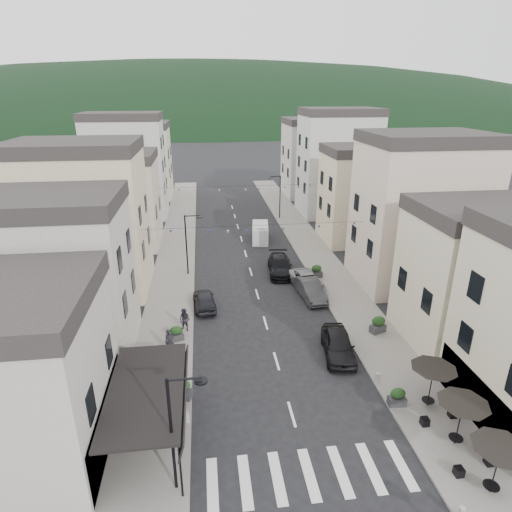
{
  "coord_description": "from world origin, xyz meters",
  "views": [
    {
      "loc": [
        -4.32,
        -12.43,
        16.74
      ],
      "look_at": [
        -0.07,
        21.26,
        3.5
      ],
      "focal_mm": 30.0,
      "sensor_mm": 36.0,
      "label": 1
    }
  ],
  "objects_px": {
    "delivery_van": "(260,232)",
    "pedestrian_a": "(170,342)",
    "parked_car_e": "(204,300)",
    "pedestrian_b": "(185,320)",
    "parked_car_a": "(338,345)",
    "parked_car_c": "(307,281)",
    "parked_car_d": "(280,266)",
    "parked_car_b": "(311,290)"
  },
  "relations": [
    {
      "from": "delivery_van",
      "to": "pedestrian_a",
      "type": "height_order",
      "value": "delivery_van"
    },
    {
      "from": "parked_car_e",
      "to": "pedestrian_b",
      "type": "xyz_separation_m",
      "value": [
        -1.47,
        -3.62,
        0.31
      ]
    },
    {
      "from": "pedestrian_a",
      "to": "pedestrian_b",
      "type": "relative_size",
      "value": 0.98
    },
    {
      "from": "delivery_van",
      "to": "pedestrian_a",
      "type": "bearing_deg",
      "value": -104.99
    },
    {
      "from": "pedestrian_b",
      "to": "pedestrian_a",
      "type": "bearing_deg",
      "value": -80.64
    },
    {
      "from": "parked_car_a",
      "to": "pedestrian_a",
      "type": "bearing_deg",
      "value": -179.97
    },
    {
      "from": "parked_car_c",
      "to": "pedestrian_b",
      "type": "distance_m",
      "value": 12.41
    },
    {
      "from": "parked_car_c",
      "to": "parked_car_d",
      "type": "relative_size",
      "value": 0.92
    },
    {
      "from": "parked_car_a",
      "to": "pedestrian_b",
      "type": "relative_size",
      "value": 2.68
    },
    {
      "from": "parked_car_e",
      "to": "parked_car_d",
      "type": "bearing_deg",
      "value": -145.43
    },
    {
      "from": "parked_car_e",
      "to": "parked_car_b",
      "type": "bearing_deg",
      "value": 178.58
    },
    {
      "from": "parked_car_a",
      "to": "parked_car_e",
      "type": "bearing_deg",
      "value": 145.89
    },
    {
      "from": "parked_car_c",
      "to": "pedestrian_b",
      "type": "height_order",
      "value": "pedestrian_b"
    },
    {
      "from": "parked_car_c",
      "to": "parked_car_d",
      "type": "height_order",
      "value": "parked_car_d"
    },
    {
      "from": "parked_car_b",
      "to": "pedestrian_b",
      "type": "relative_size",
      "value": 2.6
    },
    {
      "from": "parked_car_e",
      "to": "pedestrian_b",
      "type": "distance_m",
      "value": 3.92
    },
    {
      "from": "parked_car_b",
      "to": "pedestrian_b",
      "type": "distance_m",
      "value": 11.37
    },
    {
      "from": "parked_car_b",
      "to": "pedestrian_a",
      "type": "relative_size",
      "value": 2.64
    },
    {
      "from": "parked_car_a",
      "to": "parked_car_b",
      "type": "distance_m",
      "value": 8.57
    },
    {
      "from": "parked_car_b",
      "to": "parked_car_d",
      "type": "relative_size",
      "value": 0.86
    },
    {
      "from": "parked_car_c",
      "to": "parked_car_e",
      "type": "height_order",
      "value": "parked_car_e"
    },
    {
      "from": "parked_car_e",
      "to": "pedestrian_b",
      "type": "bearing_deg",
      "value": 62.09
    },
    {
      "from": "parked_car_a",
      "to": "pedestrian_a",
      "type": "xyz_separation_m",
      "value": [
        -11.22,
        1.51,
        0.18
      ]
    },
    {
      "from": "parked_car_c",
      "to": "parked_car_d",
      "type": "bearing_deg",
      "value": 110.33
    },
    {
      "from": "parked_car_e",
      "to": "delivery_van",
      "type": "bearing_deg",
      "value": -118.61
    },
    {
      "from": "pedestrian_a",
      "to": "parked_car_b",
      "type": "bearing_deg",
      "value": 14.3
    },
    {
      "from": "parked_car_d",
      "to": "pedestrian_b",
      "type": "relative_size",
      "value": 3.04
    },
    {
      "from": "parked_car_b",
      "to": "delivery_van",
      "type": "relative_size",
      "value": 0.97
    },
    {
      "from": "parked_car_a",
      "to": "parked_car_c",
      "type": "bearing_deg",
      "value": 95.63
    },
    {
      "from": "parked_car_d",
      "to": "delivery_van",
      "type": "height_order",
      "value": "delivery_van"
    },
    {
      "from": "parked_car_b",
      "to": "parked_car_d",
      "type": "distance_m",
      "value": 5.83
    },
    {
      "from": "parked_car_b",
      "to": "parked_car_e",
      "type": "bearing_deg",
      "value": 178.61
    },
    {
      "from": "parked_car_b",
      "to": "parked_car_d",
      "type": "height_order",
      "value": "parked_car_d"
    },
    {
      "from": "delivery_van",
      "to": "pedestrian_b",
      "type": "bearing_deg",
      "value": -105.49
    },
    {
      "from": "parked_car_b",
      "to": "parked_car_e",
      "type": "xyz_separation_m",
      "value": [
        -9.05,
        -0.68,
        -0.06
      ]
    },
    {
      "from": "pedestrian_a",
      "to": "pedestrian_b",
      "type": "height_order",
      "value": "pedestrian_b"
    },
    {
      "from": "parked_car_a",
      "to": "delivery_van",
      "type": "distance_m",
      "value": 24.05
    },
    {
      "from": "parked_car_e",
      "to": "pedestrian_b",
      "type": "relative_size",
      "value": 2.32
    },
    {
      "from": "parked_car_d",
      "to": "pedestrian_b",
      "type": "bearing_deg",
      "value": -126.99
    },
    {
      "from": "parked_car_a",
      "to": "delivery_van",
      "type": "relative_size",
      "value": 1.0
    },
    {
      "from": "parked_car_a",
      "to": "parked_car_b",
      "type": "relative_size",
      "value": 1.03
    },
    {
      "from": "parked_car_a",
      "to": "parked_car_d",
      "type": "xyz_separation_m",
      "value": [
        -1.42,
        14.16,
        -0.03
      ]
    }
  ]
}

